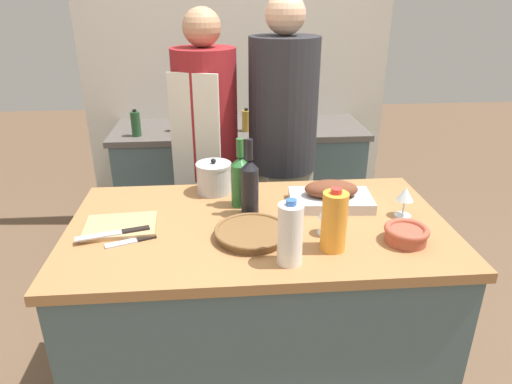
{
  "coord_description": "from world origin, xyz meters",
  "views": [
    {
      "loc": [
        -0.15,
        -1.62,
        1.79
      ],
      "look_at": [
        0.0,
        0.13,
        1.02
      ],
      "focal_mm": 32.0,
      "sensor_mm": 36.0,
      "label": 1
    }
  ],
  "objects_px": {
    "stock_pot": "(214,178)",
    "wine_bottle_dark": "(250,186)",
    "condiment_bottle_extra": "(178,120)",
    "milk_jug": "(290,234)",
    "cutting_board": "(121,226)",
    "condiment_bottle_tall": "(246,121)",
    "wine_glass_right": "(327,212)",
    "roasting_pan": "(331,196)",
    "person_cook_aproned": "(207,151)",
    "knife_paring": "(133,241)",
    "juice_jug": "(334,221)",
    "mixing_bowl": "(406,234)",
    "person_cook_guest": "(282,146)",
    "knife_chef": "(116,233)",
    "condiment_bottle_short": "(136,124)",
    "wicker_basket": "(252,233)",
    "wine_bottle_green": "(240,180)",
    "wine_glass_left": "(405,195)"
  },
  "relations": [
    {
      "from": "condiment_bottle_tall",
      "to": "juice_jug",
      "type": "bearing_deg",
      "value": -83.07
    },
    {
      "from": "milk_jug",
      "to": "wine_glass_left",
      "type": "bearing_deg",
      "value": 30.98
    },
    {
      "from": "wicker_basket",
      "to": "condiment_bottle_tall",
      "type": "distance_m",
      "value": 1.57
    },
    {
      "from": "person_cook_aproned",
      "to": "knife_paring",
      "type": "bearing_deg",
      "value": -85.68
    },
    {
      "from": "roasting_pan",
      "to": "person_cook_aproned",
      "type": "xyz_separation_m",
      "value": [
        -0.54,
        0.72,
        -0.02
      ]
    },
    {
      "from": "juice_jug",
      "to": "knife_paring",
      "type": "relative_size",
      "value": 1.27
    },
    {
      "from": "milk_jug",
      "to": "wine_bottle_dark",
      "type": "bearing_deg",
      "value": 105.81
    },
    {
      "from": "wine_glass_right",
      "to": "condiment_bottle_extra",
      "type": "relative_size",
      "value": 0.74
    },
    {
      "from": "wine_glass_left",
      "to": "mixing_bowl",
      "type": "bearing_deg",
      "value": -108.67
    },
    {
      "from": "mixing_bowl",
      "to": "condiment_bottle_tall",
      "type": "xyz_separation_m",
      "value": [
        -0.49,
        1.65,
        0.0
      ]
    },
    {
      "from": "wine_bottle_dark",
      "to": "condiment_bottle_short",
      "type": "bearing_deg",
      "value": 117.03
    },
    {
      "from": "knife_paring",
      "to": "condiment_bottle_tall",
      "type": "xyz_separation_m",
      "value": [
        0.52,
        1.56,
        0.03
      ]
    },
    {
      "from": "knife_chef",
      "to": "condiment_bottle_tall",
      "type": "bearing_deg",
      "value": 68.87
    },
    {
      "from": "knife_paring",
      "to": "person_cook_aproned",
      "type": "bearing_deg",
      "value": 75.0
    },
    {
      "from": "wicker_basket",
      "to": "condiment_bottle_extra",
      "type": "distance_m",
      "value": 1.65
    },
    {
      "from": "wine_glass_left",
      "to": "person_cook_aproned",
      "type": "relative_size",
      "value": 0.07
    },
    {
      "from": "stock_pot",
      "to": "milk_jug",
      "type": "height_order",
      "value": "milk_jug"
    },
    {
      "from": "stock_pot",
      "to": "condiment_bottle_extra",
      "type": "xyz_separation_m",
      "value": [
        -0.25,
        1.16,
        -0.03
      ]
    },
    {
      "from": "person_cook_aproned",
      "to": "stock_pot",
      "type": "bearing_deg",
      "value": -66.23
    },
    {
      "from": "person_cook_aproned",
      "to": "cutting_board",
      "type": "bearing_deg",
      "value": -91.32
    },
    {
      "from": "stock_pot",
      "to": "wine_glass_left",
      "type": "distance_m",
      "value": 0.84
    },
    {
      "from": "wine_bottle_dark",
      "to": "person_cook_guest",
      "type": "xyz_separation_m",
      "value": [
        0.24,
        0.74,
        -0.08
      ]
    },
    {
      "from": "wine_glass_right",
      "to": "milk_jug",
      "type": "bearing_deg",
      "value": -132.06
    },
    {
      "from": "condiment_bottle_extra",
      "to": "knife_paring",
      "type": "bearing_deg",
      "value": -91.85
    },
    {
      "from": "wine_bottle_green",
      "to": "wine_bottle_dark",
      "type": "xyz_separation_m",
      "value": [
        0.03,
        -0.09,
        0.01
      ]
    },
    {
      "from": "wine_glass_left",
      "to": "stock_pot",
      "type": "bearing_deg",
      "value": 158.18
    },
    {
      "from": "mixing_bowl",
      "to": "condiment_bottle_extra",
      "type": "distance_m",
      "value": 1.94
    },
    {
      "from": "cutting_board",
      "to": "person_cook_aproned",
      "type": "height_order",
      "value": "person_cook_aproned"
    },
    {
      "from": "wicker_basket",
      "to": "condiment_bottle_extra",
      "type": "relative_size",
      "value": 1.68
    },
    {
      "from": "mixing_bowl",
      "to": "wine_bottle_green",
      "type": "height_order",
      "value": "wine_bottle_green"
    },
    {
      "from": "milk_jug",
      "to": "person_cook_aproned",
      "type": "bearing_deg",
      "value": 104.34
    },
    {
      "from": "juice_jug",
      "to": "knife_chef",
      "type": "distance_m",
      "value": 0.81
    },
    {
      "from": "cutting_board",
      "to": "wine_bottle_dark",
      "type": "xyz_separation_m",
      "value": [
        0.51,
        0.08,
        0.12
      ]
    },
    {
      "from": "wine_glass_right",
      "to": "knife_chef",
      "type": "bearing_deg",
      "value": 177.74
    },
    {
      "from": "condiment_bottle_short",
      "to": "person_cook_aproned",
      "type": "height_order",
      "value": "person_cook_aproned"
    },
    {
      "from": "milk_jug",
      "to": "wine_glass_right",
      "type": "xyz_separation_m",
      "value": [
        0.17,
        0.19,
        -0.02
      ]
    },
    {
      "from": "wine_glass_left",
      "to": "wine_glass_right",
      "type": "distance_m",
      "value": 0.37
    },
    {
      "from": "stock_pot",
      "to": "wine_bottle_dark",
      "type": "distance_m",
      "value": 0.29
    },
    {
      "from": "mixing_bowl",
      "to": "person_cook_guest",
      "type": "height_order",
      "value": "person_cook_guest"
    },
    {
      "from": "wine_glass_left",
      "to": "knife_paring",
      "type": "relative_size",
      "value": 0.68
    },
    {
      "from": "wine_bottle_dark",
      "to": "wine_glass_right",
      "type": "height_order",
      "value": "wine_bottle_dark"
    },
    {
      "from": "condiment_bottle_short",
      "to": "roasting_pan",
      "type": "bearing_deg",
      "value": -50.78
    },
    {
      "from": "cutting_board",
      "to": "wine_bottle_dark",
      "type": "relative_size",
      "value": 0.87
    },
    {
      "from": "cutting_board",
      "to": "wine_glass_left",
      "type": "bearing_deg",
      "value": 0.57
    },
    {
      "from": "knife_paring",
      "to": "condiment_bottle_tall",
      "type": "distance_m",
      "value": 1.65
    },
    {
      "from": "wine_bottle_dark",
      "to": "person_cook_guest",
      "type": "height_order",
      "value": "person_cook_guest"
    },
    {
      "from": "stock_pot",
      "to": "condiment_bottle_tall",
      "type": "distance_m",
      "value": 1.15
    },
    {
      "from": "milk_jug",
      "to": "wine_glass_right",
      "type": "height_order",
      "value": "milk_jug"
    },
    {
      "from": "wicker_basket",
      "to": "person_cook_aproned",
      "type": "bearing_deg",
      "value": 100.5
    },
    {
      "from": "milk_jug",
      "to": "wine_glass_left",
      "type": "height_order",
      "value": "milk_jug"
    }
  ]
}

